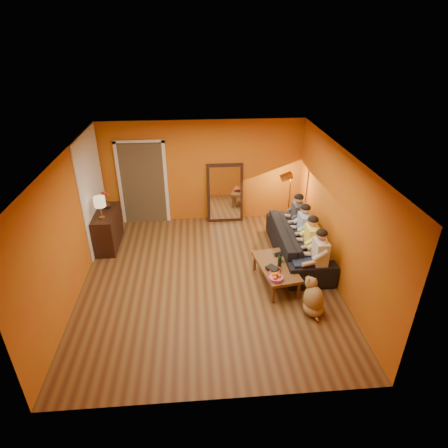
{
  "coord_description": "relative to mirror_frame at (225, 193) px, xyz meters",
  "views": [
    {
      "loc": [
        -0.2,
        -6.16,
        4.57
      ],
      "look_at": [
        0.35,
        0.5,
        1.0
      ],
      "focal_mm": 30.0,
      "sensor_mm": 36.0,
      "label": 1
    }
  ],
  "objects": [
    {
      "name": "vase",
      "position": [
        -2.79,
        -0.83,
        0.19
      ],
      "size": [
        0.18,
        0.18,
        0.19
      ],
      "primitive_type": "imported",
      "color": "black",
      "rests_on": "sideboard"
    },
    {
      "name": "tumbler",
      "position": [
        0.88,
        -2.72,
        -0.3
      ],
      "size": [
        0.09,
        0.09,
        0.08
      ],
      "primitive_type": "imported",
      "rotation": [
        0.0,
        0.0,
        0.05
      ],
      "color": "#B27F3F",
      "rests_on": "coffee_table"
    },
    {
      "name": "door_header",
      "position": [
        -2.05,
        0.08,
        1.36
      ],
      "size": [
        1.22,
        0.06,
        0.08
      ],
      "primitive_type": "cube",
      "color": "white",
      "rests_on": "wall_back"
    },
    {
      "name": "person_far_left",
      "position": [
        1.58,
        -2.92,
        -0.15
      ],
      "size": [
        0.7,
        0.44,
        1.22
      ],
      "primitive_type": null,
      "color": "beige",
      "rests_on": "sofa"
    },
    {
      "name": "mirror_glass",
      "position": [
        0.0,
        -0.04,
        0.0
      ],
      "size": [
        0.78,
        0.21,
        1.35
      ],
      "primitive_type": "cube",
      "rotation": [
        -0.14,
        0.0,
        0.0
      ],
      "color": "white",
      "rests_on": "mirror_frame"
    },
    {
      "name": "sofa",
      "position": [
        1.45,
        -1.92,
        -0.4
      ],
      "size": [
        2.46,
        0.96,
        0.72
      ],
      "primitive_type": "imported",
      "rotation": [
        0.0,
        0.0,
        1.57
      ],
      "color": "black",
      "rests_on": "floor"
    },
    {
      "name": "book_mid",
      "position": [
        0.59,
        -3.03,
        -0.31
      ],
      "size": [
        0.27,
        0.31,
        0.02
      ],
      "primitive_type": "imported",
      "rotation": [
        0.0,
        0.0,
        -0.31
      ],
      "color": "#B02B14",
      "rests_on": "book_lower"
    },
    {
      "name": "sideboard",
      "position": [
        -2.79,
        -1.08,
        -0.34
      ],
      "size": [
        0.44,
        1.18,
        0.85
      ],
      "primitive_type": "cube",
      "color": "black",
      "rests_on": "floor"
    },
    {
      "name": "book_upper",
      "position": [
        0.58,
        -3.05,
        -0.29
      ],
      "size": [
        0.28,
        0.3,
        0.02
      ],
      "primitive_type": "imported",
      "rotation": [
        0.0,
        0.0,
        0.62
      ],
      "color": "black",
      "rests_on": "book_mid"
    },
    {
      "name": "fruit_bowl",
      "position": [
        0.66,
        -3.29,
        -0.26
      ],
      "size": [
        0.26,
        0.26,
        0.16
      ],
      "primitive_type": null,
      "color": "#CC4897",
      "rests_on": "coffee_table"
    },
    {
      "name": "book_lower",
      "position": [
        0.58,
        -3.04,
        -0.33
      ],
      "size": [
        0.28,
        0.3,
        0.02
      ],
      "primitive_type": "imported",
      "rotation": [
        0.0,
        0.0,
        0.47
      ],
      "color": "black",
      "rests_on": "coffee_table"
    },
    {
      "name": "doorway_recess",
      "position": [
        -2.05,
        0.2,
        0.29
      ],
      "size": [
        1.06,
        0.3,
        2.1
      ],
      "primitive_type": "cube",
      "color": "#3F2D19",
      "rests_on": "floor"
    },
    {
      "name": "wine_bottle",
      "position": [
        0.81,
        -2.89,
        -0.18
      ],
      "size": [
        0.07,
        0.07,
        0.31
      ],
      "primitive_type": "cylinder",
      "color": "black",
      "rests_on": "coffee_table"
    },
    {
      "name": "door_jamb_right",
      "position": [
        -1.48,
        0.08,
        0.29
      ],
      "size": [
        0.08,
        0.06,
        2.2
      ],
      "primitive_type": "cube",
      "color": "white",
      "rests_on": "wall_back"
    },
    {
      "name": "person_far_right",
      "position": [
        1.58,
        -1.27,
        -0.15
      ],
      "size": [
        0.7,
        0.44,
        1.22
      ],
      "primitive_type": null,
      "color": "#35353A",
      "rests_on": "sofa"
    },
    {
      "name": "mirror_frame",
      "position": [
        0.0,
        0.0,
        0.0
      ],
      "size": [
        0.92,
        0.27,
        1.51
      ],
      "primitive_type": "cube",
      "rotation": [
        -0.14,
        0.0,
        0.0
      ],
      "color": "black",
      "rests_on": "floor"
    },
    {
      "name": "person_mid_right",
      "position": [
        1.58,
        -1.82,
        -0.15
      ],
      "size": [
        0.7,
        0.44,
        1.22
      ],
      "primitive_type": null,
      "color": "#97B9E9",
      "rests_on": "sofa"
    },
    {
      "name": "flowers",
      "position": [
        -2.79,
        -0.83,
        0.42
      ],
      "size": [
        0.17,
        0.17,
        0.42
      ],
      "primitive_type": null,
      "color": "#B02B14",
      "rests_on": "vase"
    },
    {
      "name": "white_accent",
      "position": [
        -3.04,
        -0.88,
        0.54
      ],
      "size": [
        0.02,
        1.9,
        2.58
      ],
      "primitive_type": "cube",
      "color": "white",
      "rests_on": "wall_left"
    },
    {
      "name": "floor_lamp",
      "position": [
        1.53,
        -0.58,
        -0.04
      ],
      "size": [
        0.31,
        0.25,
        1.44
      ],
      "primitive_type": null,
      "rotation": [
        0.0,
        0.0,
        0.04
      ],
      "color": "#C18938",
      "rests_on": "floor"
    },
    {
      "name": "table_lamp",
      "position": [
        -2.79,
        -1.38,
        0.34
      ],
      "size": [
        0.24,
        0.24,
        0.51
      ],
      "primitive_type": null,
      "color": "beige",
      "rests_on": "sideboard"
    },
    {
      "name": "laptop",
      "position": [
        0.94,
        -2.49,
        -0.33
      ],
      "size": [
        0.35,
        0.29,
        0.02
      ],
      "primitive_type": "imported",
      "rotation": [
        0.0,
        0.0,
        0.4
      ],
      "color": "black",
      "rests_on": "coffee_table"
    },
    {
      "name": "dog",
      "position": [
        1.26,
        -3.72,
        -0.43
      ],
      "size": [
        0.48,
        0.63,
        0.67
      ],
      "primitive_type": null,
      "rotation": [
        0.0,
        0.0,
        -0.22
      ],
      "color": "olive",
      "rests_on": "floor"
    },
    {
      "name": "room_shell",
      "position": [
        -0.55,
        -2.26,
        0.54
      ],
      "size": [
        5.0,
        5.5,
        2.6
      ],
      "color": "brown",
      "rests_on": "ground"
    },
    {
      "name": "door_jamb_left",
      "position": [
        -2.62,
        0.08,
        0.29
      ],
      "size": [
        0.08,
        0.06,
        2.2
      ],
      "primitive_type": "cube",
      "color": "white",
      "rests_on": "wall_back"
    },
    {
      "name": "coffee_table",
      "position": [
        0.76,
        -2.84,
        -0.55
      ],
      "size": [
        0.81,
        1.31,
        0.42
      ],
      "primitive_type": null,
      "rotation": [
        0.0,
        0.0,
        0.17
      ],
      "color": "brown",
      "rests_on": "floor"
    },
    {
      "name": "person_mid_left",
      "position": [
        1.58,
        -2.37,
        -0.15
      ],
      "size": [
        0.7,
        0.44,
        1.22
      ],
      "primitive_type": null,
      "color": "#F8ED52",
      "rests_on": "sofa"
    }
  ]
}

